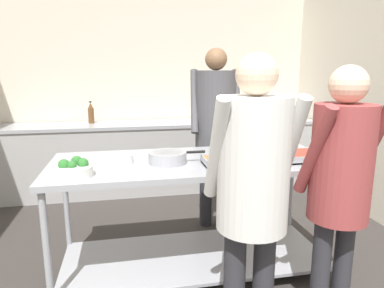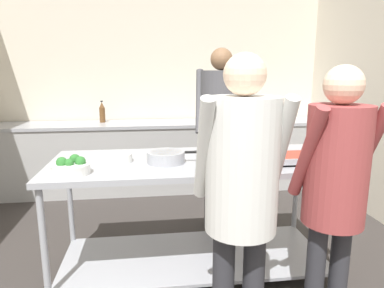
{
  "view_description": "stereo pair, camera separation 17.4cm",
  "coord_description": "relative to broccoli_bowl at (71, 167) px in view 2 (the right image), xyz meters",
  "views": [
    {
      "loc": [
        -0.41,
        -0.83,
        1.56
      ],
      "look_at": [
        0.1,
        1.7,
        1.01
      ],
      "focal_mm": 32.0,
      "sensor_mm": 36.0,
      "label": 1
    },
    {
      "loc": [
        -0.23,
        -0.86,
        1.56
      ],
      "look_at": [
        0.1,
        1.7,
        1.01
      ],
      "focal_mm": 32.0,
      "sensor_mm": 36.0,
      "label": 2
    }
  ],
  "objects": [
    {
      "name": "serving_counter",
      "position": [
        0.83,
        0.26,
        -0.34
      ],
      "size": [
        2.11,
        0.87,
        0.91
      ],
      "color": "#9EA0A8",
      "rests_on": "ground_plane"
    },
    {
      "name": "broccoli_bowl",
      "position": [
        0.0,
        0.0,
        0.0
      ],
      "size": [
        0.24,
        0.24,
        0.12
      ],
      "color": "silver",
      "rests_on": "serving_counter"
    },
    {
      "name": "water_bottle",
      "position": [
        -0.09,
        2.37,
        0.08
      ],
      "size": [
        0.07,
        0.07,
        0.28
      ],
      "color": "brown",
      "rests_on": "back_counter"
    },
    {
      "name": "serving_tray_vegetables",
      "position": [
        1.11,
        0.02,
        -0.02
      ],
      "size": [
        0.49,
        0.34,
        0.05
      ],
      "color": "#9EA0A8",
      "rests_on": "serving_counter"
    },
    {
      "name": "plate_stack",
      "position": [
        0.27,
        0.27,
        -0.02
      ],
      "size": [
        0.22,
        0.22,
        0.06
      ],
      "color": "white",
      "rests_on": "serving_counter"
    },
    {
      "name": "guest_serving_left",
      "position": [
        0.97,
        -0.58,
        0.06
      ],
      "size": [
        0.47,
        0.37,
        1.65
      ],
      "color": "#2D2D33",
      "rests_on": "ground_plane"
    },
    {
      "name": "serving_tray_roast",
      "position": [
        1.59,
        0.12,
        -0.02
      ],
      "size": [
        0.4,
        0.29,
        0.05
      ],
      "color": "#9EA0A8",
      "rests_on": "serving_counter"
    },
    {
      "name": "back_counter",
      "position": [
        0.73,
        2.28,
        -0.5
      ],
      "size": [
        4.33,
        0.65,
        0.91
      ],
      "color": "#A8A8A8",
      "rests_on": "ground_plane"
    },
    {
      "name": "cook_behind_counter",
      "position": [
        1.2,
        1.05,
        0.14
      ],
      "size": [
        0.53,
        0.41,
        1.78
      ],
      "color": "#2D2D33",
      "rests_on": "ground_plane"
    },
    {
      "name": "sauce_pan",
      "position": [
        0.62,
        0.2,
        0.0
      ],
      "size": [
        0.41,
        0.27,
        0.08
      ],
      "color": "#9EA0A8",
      "rests_on": "serving_counter"
    },
    {
      "name": "wall_rear",
      "position": [
        0.73,
        2.65,
        0.37
      ],
      "size": [
        4.49,
        0.06,
        2.65
      ],
      "color": "beige",
      "rests_on": "ground_plane"
    },
    {
      "name": "guest_serving_right",
      "position": [
        1.52,
        -0.51,
        0.03
      ],
      "size": [
        0.45,
        0.34,
        1.6
      ],
      "color": "#2D2D33",
      "rests_on": "ground_plane"
    }
  ]
}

